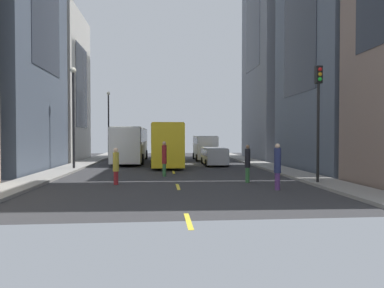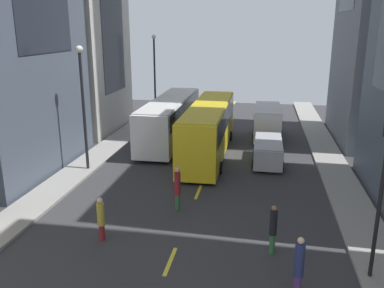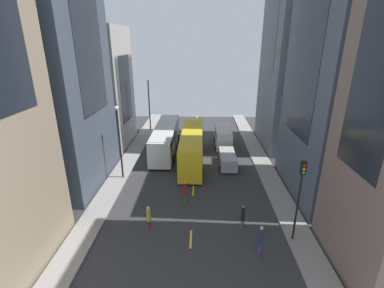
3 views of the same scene
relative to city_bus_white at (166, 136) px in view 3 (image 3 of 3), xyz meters
name	(u,v)px [view 3 (image 3 of 3)]	position (x,y,z in m)	size (l,w,h in m)	color
ground_plane	(195,161)	(3.84, -3.17, -2.01)	(41.94, 41.94, 0.00)	#333335
sidewalk_west	(129,160)	(-4.10, -3.17, -1.93)	(2.05, 44.00, 0.15)	gray
sidewalk_east	(261,161)	(11.78, -3.17, -1.93)	(2.05, 44.00, 0.15)	gray
lane_stripe_1	(191,239)	(3.84, -17.17, -2.00)	(0.16, 2.00, 0.01)	yellow
lane_stripe_2	(193,190)	(3.84, -10.17, -2.00)	(0.16, 2.00, 0.01)	yellow
lane_stripe_3	(195,161)	(3.84, -3.17, -2.00)	(0.16, 2.00, 0.01)	yellow
lane_stripe_4	(196,141)	(3.84, 3.83, -2.00)	(0.16, 2.00, 0.01)	yellow
lane_stripe_5	(196,127)	(3.84, 10.83, -2.00)	(0.16, 2.00, 0.01)	yellow
lane_stripe_6	(197,117)	(3.84, 17.83, -2.00)	(0.16, 2.00, 0.01)	yellow
building_west_1	(37,6)	(-9.34, -8.36, 14.20)	(8.10, 10.86, 32.42)	#4C5666
building_west_2	(97,89)	(-9.12, 2.44, 5.67)	(7.66, 8.84, 15.35)	beige
building_east_1	(350,53)	(16.42, -9.89, 10.56)	(6.90, 10.60, 25.13)	#4C5666
city_bus_white	(166,136)	(0.00, 0.00, 0.00)	(2.81, 12.49, 3.35)	silver
streetcar_yellow	(192,144)	(3.48, -3.14, 0.11)	(2.70, 12.54, 3.59)	yellow
delivery_van_white	(223,136)	(7.57, 2.00, -0.50)	(2.25, 5.50, 2.58)	white
car_silver_0	(227,158)	(7.61, -4.40, -1.10)	(1.98, 4.68, 1.53)	#B7BABF
pedestrian_waiting_curb	(185,192)	(3.18, -12.58, -0.80)	(0.30, 0.30, 2.22)	#336B38
pedestrian_crossing_near	(149,217)	(0.63, -16.05, -0.97)	(0.32, 0.32, 1.94)	maroon
pedestrian_crossing_mid	(261,239)	(8.50, -18.51, -0.83)	(0.33, 0.33, 2.20)	#593372
pedestrian_walking_far	(243,216)	(7.72, -15.89, -0.90)	(0.30, 0.30, 2.07)	#336B38
traffic_light_near_corner	(300,187)	(11.16, -17.09, 2.33)	(0.32, 0.44, 6.04)	black
streetlamp_near	(119,135)	(-3.58, -7.90, 2.73)	(0.44, 0.44, 7.55)	black
streetlamp_far	(149,100)	(-3.58, 8.87, 2.92)	(0.44, 0.44, 7.91)	black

